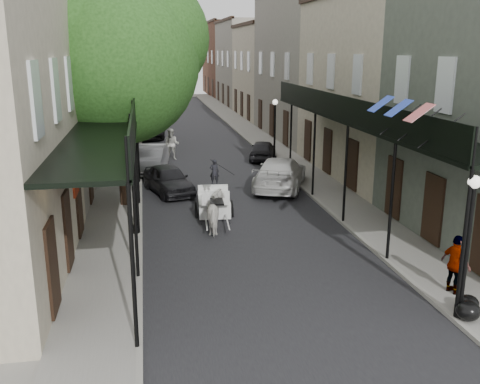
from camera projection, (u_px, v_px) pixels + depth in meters
name	position (u px, v px, depth m)	size (l,w,h in m)	color
ground	(284.00, 299.00, 14.90)	(140.00, 140.00, 0.00)	gray
road	(204.00, 158.00, 33.91)	(8.00, 90.00, 0.01)	black
sidewalk_left	(124.00, 160.00, 33.05)	(2.20, 90.00, 0.12)	gray
sidewalk_right	(280.00, 155.00, 34.75)	(2.20, 90.00, 0.12)	gray
building_row_left	(76.00, 69.00, 40.60)	(5.00, 80.00, 10.50)	beige
building_row_right	(294.00, 68.00, 43.52)	(5.00, 80.00, 10.50)	gray
gallery_left	(112.00, 124.00, 19.67)	(2.20, 18.05, 4.88)	black
gallery_right	(358.00, 118.00, 21.29)	(2.20, 18.05, 4.88)	black
tree_near	(127.00, 55.00, 22.18)	(7.31, 6.80, 9.63)	#382619
tree_far	(132.00, 63.00, 35.65)	(6.45, 6.00, 8.61)	#382619
lamppost_right_near	(467.00, 246.00, 13.16)	(0.32, 0.32, 3.71)	black
lamppost_left	(133.00, 182.00, 19.38)	(0.32, 0.32, 3.71)	black
lamppost_right_far	(275.00, 129.00, 32.17)	(0.32, 0.32, 3.71)	black
horse	(217.00, 212.00, 20.23)	(0.81, 1.78, 1.50)	silver
carriage	(213.00, 191.00, 22.42)	(1.66, 2.30, 2.52)	black
pedestrian_walking	(172.00, 144.00, 33.27)	(0.95, 0.74, 1.96)	#B8B6AD
pedestrian_sidewalk_left	(129.00, 147.00, 32.85)	(1.00, 0.58, 1.55)	gray
pedestrian_sidewalk_right	(456.00, 265.00, 14.79)	(0.99, 0.41, 1.69)	gray
car_left_near	(169.00, 179.00, 25.62)	(1.61, 4.00, 1.36)	black
car_left_mid	(151.00, 159.00, 30.07)	(1.56, 4.48, 1.48)	#A3A2A8
car_left_far	(145.00, 129.00, 41.45)	(2.38, 5.17, 1.44)	black
car_right_near	(280.00, 173.00, 26.46)	(2.19, 5.37, 1.56)	silver
car_right_far	(263.00, 150.00, 33.41)	(1.46, 3.63, 1.24)	black
trash_bags	(468.00, 308.00, 13.61)	(0.87, 1.02, 0.52)	black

